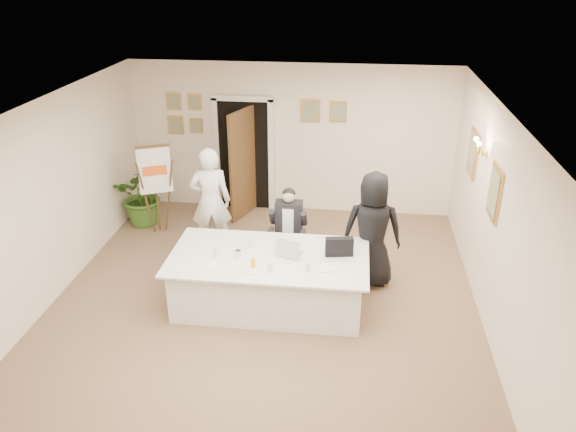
{
  "coord_description": "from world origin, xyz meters",
  "views": [
    {
      "loc": [
        1.16,
        -6.5,
        4.5
      ],
      "look_at": [
        0.29,
        0.6,
        1.18
      ],
      "focal_mm": 35.0,
      "sensor_mm": 36.0,
      "label": 1
    }
  ],
  "objects_px": {
    "seated_man": "(288,228)",
    "steel_jug": "(238,254)",
    "flip_chart": "(157,194)",
    "standing_woman": "(372,230)",
    "laptop_bag": "(339,247)",
    "potted_palm": "(144,195)",
    "laptop": "(288,244)",
    "paper_stack": "(328,269)",
    "oj_glass": "(253,263)",
    "conference_table": "(269,280)",
    "standing_man": "(211,201)"
  },
  "relations": [
    {
      "from": "laptop",
      "to": "laptop_bag",
      "type": "distance_m",
      "value": 0.7
    },
    {
      "from": "seated_man",
      "to": "standing_man",
      "type": "distance_m",
      "value": 1.37
    },
    {
      "from": "potted_palm",
      "to": "laptop",
      "type": "relative_size",
      "value": 3.06
    },
    {
      "from": "steel_jug",
      "to": "laptop_bag",
      "type": "bearing_deg",
      "value": 9.47
    },
    {
      "from": "seated_man",
      "to": "laptop",
      "type": "bearing_deg",
      "value": -75.37
    },
    {
      "from": "flip_chart",
      "to": "laptop",
      "type": "relative_size",
      "value": 4.37
    },
    {
      "from": "flip_chart",
      "to": "paper_stack",
      "type": "height_order",
      "value": "flip_chart"
    },
    {
      "from": "seated_man",
      "to": "oj_glass",
      "type": "xyz_separation_m",
      "value": [
        -0.29,
        -1.47,
        0.18
      ]
    },
    {
      "from": "potted_palm",
      "to": "laptop_bag",
      "type": "bearing_deg",
      "value": -31.7
    },
    {
      "from": "standing_woman",
      "to": "potted_palm",
      "type": "relative_size",
      "value": 1.58
    },
    {
      "from": "conference_table",
      "to": "oj_glass",
      "type": "bearing_deg",
      "value": -114.39
    },
    {
      "from": "seated_man",
      "to": "steel_jug",
      "type": "height_order",
      "value": "seated_man"
    },
    {
      "from": "laptop",
      "to": "oj_glass",
      "type": "xyz_separation_m",
      "value": [
        -0.41,
        -0.45,
        -0.07
      ]
    },
    {
      "from": "laptop",
      "to": "oj_glass",
      "type": "height_order",
      "value": "laptop"
    },
    {
      "from": "potted_palm",
      "to": "conference_table",
      "type": "bearing_deg",
      "value": -41.63
    },
    {
      "from": "potted_palm",
      "to": "steel_jug",
      "type": "relative_size",
      "value": 10.15
    },
    {
      "from": "oj_glass",
      "to": "steel_jug",
      "type": "distance_m",
      "value": 0.35
    },
    {
      "from": "seated_man",
      "to": "laptop",
      "type": "xyz_separation_m",
      "value": [
        0.12,
        -1.03,
        0.25
      ]
    },
    {
      "from": "potted_palm",
      "to": "steel_jug",
      "type": "distance_m",
      "value": 3.34
    },
    {
      "from": "standing_woman",
      "to": "laptop_bag",
      "type": "height_order",
      "value": "standing_woman"
    },
    {
      "from": "standing_woman",
      "to": "laptop_bag",
      "type": "bearing_deg",
      "value": 54.27
    },
    {
      "from": "seated_man",
      "to": "laptop_bag",
      "type": "bearing_deg",
      "value": -42.76
    },
    {
      "from": "seated_man",
      "to": "paper_stack",
      "type": "distance_m",
      "value": 1.56
    },
    {
      "from": "laptop_bag",
      "to": "oj_glass",
      "type": "relative_size",
      "value": 2.91
    },
    {
      "from": "standing_woman",
      "to": "potted_palm",
      "type": "bearing_deg",
      "value": -21.27
    },
    {
      "from": "conference_table",
      "to": "paper_stack",
      "type": "relative_size",
      "value": 10.09
    },
    {
      "from": "flip_chart",
      "to": "paper_stack",
      "type": "bearing_deg",
      "value": -36.41
    },
    {
      "from": "laptop",
      "to": "potted_palm",
      "type": "bearing_deg",
      "value": 161.76
    },
    {
      "from": "flip_chart",
      "to": "standing_woman",
      "type": "height_order",
      "value": "standing_woman"
    },
    {
      "from": "laptop",
      "to": "laptop_bag",
      "type": "bearing_deg",
      "value": 22.0
    },
    {
      "from": "standing_woman",
      "to": "laptop_bag",
      "type": "distance_m",
      "value": 0.78
    },
    {
      "from": "standing_man",
      "to": "laptop_bag",
      "type": "relative_size",
      "value": 4.76
    },
    {
      "from": "laptop",
      "to": "steel_jug",
      "type": "xyz_separation_m",
      "value": [
        -0.66,
        -0.2,
        -0.08
      ]
    },
    {
      "from": "flip_chart",
      "to": "steel_jug",
      "type": "relative_size",
      "value": 14.49
    },
    {
      "from": "conference_table",
      "to": "paper_stack",
      "type": "height_order",
      "value": "paper_stack"
    },
    {
      "from": "standing_woman",
      "to": "laptop_bag",
      "type": "relative_size",
      "value": 4.65
    },
    {
      "from": "laptop",
      "to": "steel_jug",
      "type": "height_order",
      "value": "laptop"
    },
    {
      "from": "oj_glass",
      "to": "steel_jug",
      "type": "relative_size",
      "value": 1.18
    },
    {
      "from": "flip_chart",
      "to": "standing_woman",
      "type": "relative_size",
      "value": 0.91
    },
    {
      "from": "paper_stack",
      "to": "steel_jug",
      "type": "height_order",
      "value": "steel_jug"
    },
    {
      "from": "standing_woman",
      "to": "potted_palm",
      "type": "height_order",
      "value": "standing_woman"
    },
    {
      "from": "standing_woman",
      "to": "paper_stack",
      "type": "bearing_deg",
      "value": 60.45
    },
    {
      "from": "standing_woman",
      "to": "paper_stack",
      "type": "xyz_separation_m",
      "value": [
        -0.59,
        -1.03,
        -0.09
      ]
    },
    {
      "from": "laptop_bag",
      "to": "steel_jug",
      "type": "height_order",
      "value": "laptop_bag"
    },
    {
      "from": "potted_palm",
      "to": "laptop_bag",
      "type": "height_order",
      "value": "potted_palm"
    },
    {
      "from": "conference_table",
      "to": "flip_chart",
      "type": "relative_size",
      "value": 1.71
    },
    {
      "from": "flip_chart",
      "to": "laptop_bag",
      "type": "distance_m",
      "value": 3.75
    },
    {
      "from": "flip_chart",
      "to": "potted_palm",
      "type": "height_order",
      "value": "flip_chart"
    },
    {
      "from": "standing_woman",
      "to": "steel_jug",
      "type": "bearing_deg",
      "value": 25.46
    },
    {
      "from": "standing_man",
      "to": "oj_glass",
      "type": "xyz_separation_m",
      "value": [
        1.02,
        -1.8,
        -0.06
      ]
    }
  ]
}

